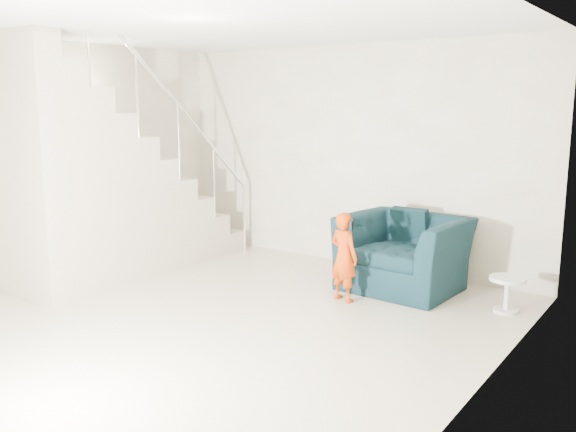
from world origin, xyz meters
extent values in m
plane|color=tan|center=(0.00, 0.00, 0.00)|extent=(5.50, 5.50, 0.00)
plane|color=silver|center=(0.00, 0.00, 2.70)|extent=(5.50, 5.50, 0.00)
plane|color=#A29884|center=(0.00, 2.75, 1.35)|extent=(5.00, 0.00, 5.00)
plane|color=#A29884|center=(-2.50, 0.00, 1.35)|extent=(0.00, 5.50, 5.50)
plane|color=#A29884|center=(2.50, 0.00, 1.35)|extent=(0.00, 5.50, 5.50)
imported|color=black|center=(1.04, 2.12, 0.40)|extent=(1.29, 1.14, 0.80)
imported|color=#982604|center=(0.72, 1.38, 0.46)|extent=(0.38, 0.29, 0.92)
cylinder|color=silver|center=(2.19, 1.99, 0.33)|extent=(0.35, 0.35, 0.03)
cylinder|color=silver|center=(2.19, 1.99, 0.16)|extent=(0.05, 0.05, 0.31)
cylinder|color=silver|center=(2.19, 1.99, 0.01)|extent=(0.24, 0.24, 0.03)
cube|color=#ADA089|center=(-2.00, 2.35, 0.14)|extent=(1.00, 0.30, 0.27)
cube|color=#ADA089|center=(-2.00, 2.05, 0.27)|extent=(1.00, 0.30, 0.54)
cube|color=#ADA089|center=(-2.00, 1.75, 0.41)|extent=(1.00, 0.30, 0.81)
cube|color=#ADA089|center=(-2.00, 1.45, 0.54)|extent=(1.00, 0.30, 1.08)
cube|color=#ADA089|center=(-2.00, 1.15, 0.68)|extent=(1.00, 0.30, 1.35)
cube|color=#ADA089|center=(-2.00, 0.85, 0.81)|extent=(1.00, 0.30, 1.62)
cube|color=#ADA089|center=(-2.00, 0.55, 0.95)|extent=(1.00, 0.30, 1.89)
cube|color=#ADA089|center=(-2.00, 0.25, 1.08)|extent=(1.00, 0.30, 2.16)
cube|color=#ADA089|center=(-2.00, -0.05, 1.22)|extent=(1.00, 0.30, 2.43)
cube|color=#ADA089|center=(-2.00, -0.35, 1.35)|extent=(1.00, 0.30, 2.70)
cylinder|color=silver|center=(-1.50, 1.00, 2.25)|extent=(0.04, 3.03, 2.73)
cylinder|color=silver|center=(-1.50, 2.50, 0.50)|extent=(0.04, 0.04, 1.00)
cube|color=black|center=(0.96, 2.45, 0.64)|extent=(0.42, 0.20, 0.42)
cube|color=black|center=(0.51, 2.08, 0.50)|extent=(0.05, 0.51, 0.57)
cube|color=black|center=(0.83, 1.33, 0.80)|extent=(0.03, 0.05, 0.10)
camera|label=1|loc=(3.72, -3.85, 2.00)|focal=38.00mm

